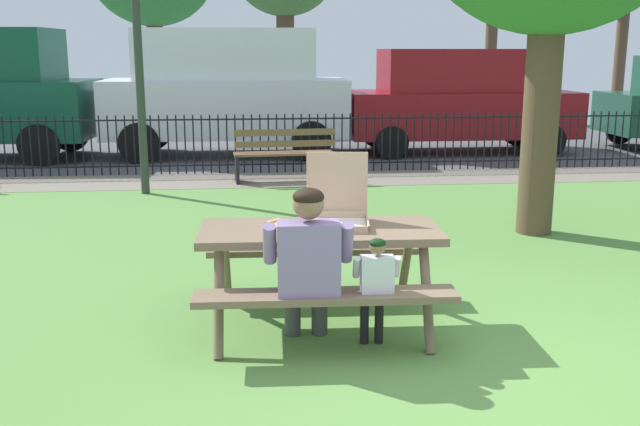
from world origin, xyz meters
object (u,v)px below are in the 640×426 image
at_px(pizza_box_open, 337,207).
at_px(adult_at_table, 308,262).
at_px(child_at_table, 375,282).
at_px(pizza_slice_on_table, 282,223).
at_px(picnic_table_foreground, 320,250).
at_px(parked_car_left, 227,89).
at_px(park_bench_center, 284,155).
at_px(parked_car_center, 460,98).
at_px(lamp_post_walkway, 136,14).

bearing_deg(pizza_box_open, adult_at_table, -113.27).
bearing_deg(pizza_box_open, child_at_table, -75.03).
xyz_separation_m(pizza_slice_on_table, adult_at_table, (0.15, -0.66, -0.12)).
bearing_deg(picnic_table_foreground, child_at_table, -58.52).
bearing_deg(pizza_slice_on_table, parked_car_left, 93.93).
relative_size(park_bench_center, parked_car_left, 0.35).
distance_m(child_at_table, parked_car_left, 10.02).
distance_m(picnic_table_foreground, adult_at_table, 0.52).
relative_size(pizza_slice_on_table, parked_car_center, 0.06).
height_order(picnic_table_foreground, lamp_post_walkway, lamp_post_walkway).
distance_m(child_at_table, lamp_post_walkway, 6.80).
bearing_deg(lamp_post_walkway, pizza_slice_on_table, -71.74).
relative_size(picnic_table_foreground, park_bench_center, 1.14).
xyz_separation_m(adult_at_table, child_at_table, (0.46, -0.04, -0.15)).
height_order(lamp_post_walkway, parked_car_left, lamp_post_walkway).
xyz_separation_m(child_at_table, parked_car_center, (3.48, 9.91, 0.59)).
distance_m(picnic_table_foreground, lamp_post_walkway, 6.18).
bearing_deg(parked_car_center, pizza_slice_on_table, -113.96).
relative_size(adult_at_table, lamp_post_walkway, 0.28).
height_order(parked_car_left, parked_car_center, parked_car_left).
bearing_deg(adult_at_table, parked_car_left, 94.52).
distance_m(pizza_slice_on_table, child_at_table, 0.97).
distance_m(park_bench_center, lamp_post_walkway, 3.10).
bearing_deg(picnic_table_foreground, adult_at_table, -104.85).
xyz_separation_m(lamp_post_walkway, parked_car_center, (5.85, 3.87, -1.46)).
relative_size(pizza_box_open, park_bench_center, 0.35).
bearing_deg(adult_at_table, lamp_post_walkway, 107.64).
bearing_deg(parked_car_left, park_bench_center, -72.45).
height_order(park_bench_center, parked_car_left, parked_car_left).
distance_m(pizza_box_open, adult_at_table, 0.74).
xyz_separation_m(picnic_table_foreground, lamp_post_walkway, (-2.04, 5.49, 1.96)).
distance_m(lamp_post_walkway, parked_car_center, 7.16).
bearing_deg(parked_car_left, child_at_table, -82.85).
bearing_deg(parked_car_center, pizza_box_open, -111.68).
xyz_separation_m(pizza_box_open, child_at_table, (0.19, -0.69, -0.39)).
height_order(pizza_box_open, parked_car_left, parked_car_left).
xyz_separation_m(park_bench_center, lamp_post_walkway, (-2.09, -0.81, 2.14)).
bearing_deg(child_at_table, park_bench_center, 92.29).
relative_size(pizza_slice_on_table, adult_at_table, 0.23).
distance_m(parked_car_left, parked_car_center, 4.73).
relative_size(picnic_table_foreground, pizza_box_open, 3.29).
distance_m(pizza_box_open, child_at_table, 0.81).
distance_m(pizza_box_open, parked_car_left, 9.29).
height_order(adult_at_table, parked_car_center, parked_car_center).
bearing_deg(pizza_box_open, lamp_post_walkway, 112.23).
height_order(park_bench_center, parked_car_center, parked_car_center).
xyz_separation_m(park_bench_center, parked_car_left, (-0.97, 3.06, 0.89)).
xyz_separation_m(pizza_slice_on_table, parked_car_center, (4.09, 9.20, 0.32)).
xyz_separation_m(adult_at_table, park_bench_center, (0.19, 6.80, -0.24)).
bearing_deg(child_at_table, picnic_table_foreground, 121.48).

